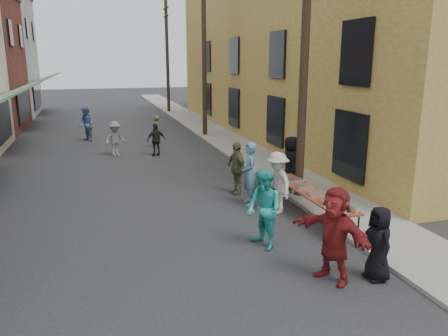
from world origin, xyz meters
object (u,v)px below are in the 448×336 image
utility_pole_mid (204,56)px  serving_table (311,193)px  utility_pole_near (305,53)px  utility_pole_far (167,57)px  guest_front_a (378,244)px  guest_front_c (264,209)px  catering_tray_sausage (344,210)px  server (290,162)px

utility_pole_mid → serving_table: utility_pole_mid is taller
utility_pole_near → utility_pole_far: 24.00m
guest_front_a → guest_front_c: bearing=-141.2°
catering_tray_sausage → guest_front_c: (-2.01, 0.16, 0.16)m
utility_pole_mid → server: utility_pole_mid is taller
utility_pole_near → catering_tray_sausage: utility_pole_near is taller
server → utility_pole_mid: bearing=8.8°
utility_pole_far → server: size_ratio=5.12×
guest_front_a → serving_table: bearing=174.6°
utility_pole_mid → guest_front_c: utility_pole_mid is taller
utility_pole_near → guest_front_c: (-2.51, -3.22, -3.55)m
utility_pole_far → catering_tray_sausage: utility_pole_far is taller
serving_table → catering_tray_sausage: 1.65m
utility_pole_far → utility_pole_near: bearing=-90.0°
serving_table → guest_front_c: size_ratio=2.11×
utility_pole_mid → catering_tray_sausage: 15.82m
serving_table → utility_pole_mid: bearing=87.9°
utility_pole_near → server: bearing=86.3°
utility_pole_mid → server: (0.05, -11.22, -3.52)m
guest_front_a → server: server is taller
utility_pole_far → serving_table: size_ratio=2.25×
serving_table → server: bearing=77.6°
catering_tray_sausage → server: 4.19m
utility_pole_far → utility_pole_mid: bearing=-90.0°
utility_pole_far → guest_front_c: (-2.51, -27.22, -3.55)m
utility_pole_mid → server: bearing=-89.7°
server → serving_table: bearing=176.1°
guest_front_a → guest_front_c: size_ratio=0.81×
utility_pole_mid → utility_pole_near: bearing=-90.0°
utility_pole_mid → serving_table: 14.25m
utility_pole_near → utility_pole_far: size_ratio=1.00×
utility_pole_mid → utility_pole_far: bearing=90.0°
utility_pole_far → catering_tray_sausage: (-0.50, -27.37, -3.71)m
catering_tray_sausage → utility_pole_mid: bearing=88.1°
utility_pole_near → serving_table: utility_pole_near is taller
utility_pole_mid → server: 11.76m
utility_pole_far → guest_front_a: bearing=-91.8°
utility_pole_mid → guest_front_c: bearing=-99.4°
serving_table → guest_front_c: 2.51m
utility_pole_near → utility_pole_far: bearing=90.0°
guest_front_c → server: 4.74m
utility_pole_near → catering_tray_sausage: bearing=-98.4°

